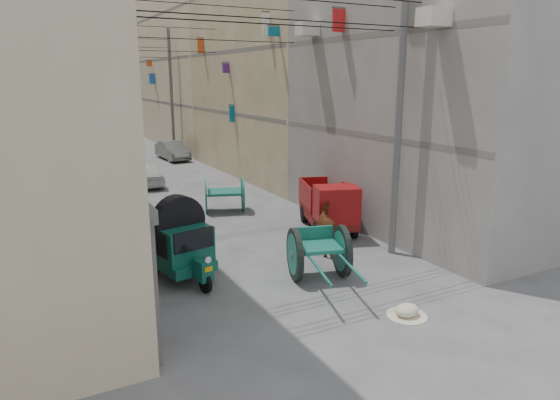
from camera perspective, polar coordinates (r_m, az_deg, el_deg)
building_row_right at (r=41.13m, az=-8.83°, el=15.75°), size 8.00×62.00×14.00m
end_cap_building at (r=70.87m, az=-24.11°, el=13.91°), size 22.00×10.00×13.00m
shutters_left at (r=15.50m, az=-20.56°, el=-0.02°), size 0.18×14.40×2.88m
signboards at (r=26.94m, az=-15.95°, el=10.04°), size 8.22×40.52×5.67m
utility_poles at (r=22.39m, az=-13.41°, el=10.99°), size 7.40×22.20×8.00m
overhead_cables at (r=19.94m, az=-11.84°, el=18.73°), size 7.40×22.52×1.12m
auto_rickshaw at (r=12.80m, az=-11.40°, el=-4.67°), size 1.63×2.40×1.64m
tonga_cart at (r=12.69m, az=4.45°, el=-5.90°), size 1.87×3.13×1.33m
mini_truck at (r=16.30m, az=5.79°, el=-1.00°), size 2.25×3.29×1.70m
second_cart at (r=18.96m, az=-6.36°, el=0.69°), size 1.80×1.69×1.28m
feed_sack at (r=11.23m, az=14.31°, el=-12.11°), size 0.54×0.43×0.27m
horse at (r=14.55m, az=5.87°, el=-3.27°), size 1.24×1.83×1.41m
distant_car_white at (r=24.32m, az=-14.89°, el=2.85°), size 1.52×3.22×1.06m
distant_car_grey at (r=31.73m, az=-12.20°, el=5.56°), size 1.39×3.54×1.15m
distant_car_green at (r=45.58m, az=-22.02°, el=7.40°), size 1.91×4.55×1.31m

